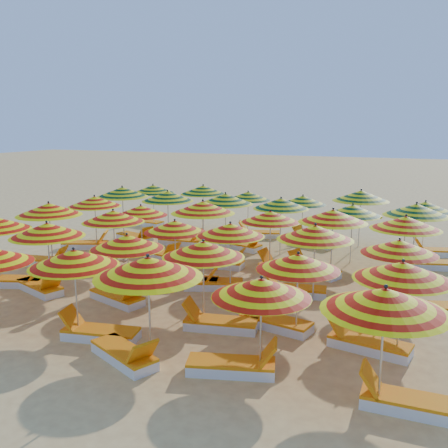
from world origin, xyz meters
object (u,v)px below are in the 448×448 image
Objects in this scene: umbrella_30 at (153,189)px; umbrella_32 at (248,196)px; lounger_22 at (182,241)px; lounger_17 at (160,254)px; umbrella_22 at (333,216)px; lounger_5 at (16,281)px; lounger_13 at (212,284)px; lounger_14 at (294,290)px; lounger_1 at (99,333)px; umbrella_9 at (203,249)px; umbrella_24 at (122,192)px; umbrella_13 at (113,216)px; umbrella_23 at (406,223)px; umbrella_4 at (261,288)px; umbrella_18 at (95,201)px; umbrella_21 at (270,217)px; lounger_19 at (284,268)px; umbrella_15 at (230,230)px; umbrella_35 at (425,206)px; lounger_28 at (437,252)px; umbrella_5 at (385,300)px; umbrella_28 at (353,210)px; umbrella_11 at (403,271)px; lounger_26 at (258,234)px; lounger_4 at (410,403)px; umbrella_25 at (168,196)px; lounger_21 at (135,237)px; lounger_20 at (313,270)px; lounger_25 at (146,222)px; lounger_8 at (219,323)px; umbrella_27 at (281,203)px; lounger_2 at (125,355)px; umbrella_19 at (141,210)px; umbrella_33 at (303,200)px; lounger_3 at (233,366)px; beachgoer_b at (117,265)px; umbrella_3 at (148,267)px; umbrella_7 at (47,230)px; lounger_7 at (118,297)px; umbrella_12 at (49,209)px; lounger_18 at (220,263)px; lounger_12 at (191,281)px; umbrella_26 at (226,199)px; umbrella_10 at (298,262)px; lounger_11 at (43,261)px; lounger_6 at (40,287)px; umbrella_8 at (127,242)px; umbrella_16 at (315,233)px; umbrella_31 at (203,190)px; umbrella_17 at (399,247)px; lounger_10 at (367,344)px.

umbrella_30 is 4.64m from umbrella_32.
lounger_17 is at bearing -89.34° from lounger_22.
lounger_5 is (-8.47, -4.43, -1.83)m from umbrella_22.
lounger_13 is 1.01× the size of lounger_14.
lounger_5 is (-4.58, 2.13, 0.00)m from lounger_1.
umbrella_24 reaches higher than umbrella_9.
umbrella_13 is 8.93m from umbrella_23.
umbrella_4 is 0.92× the size of umbrella_18.
umbrella_21 is 1.35× the size of lounger_19.
lounger_5 is at bearing -156.86° from umbrella_23.
umbrella_35 is at bearing 54.24° from umbrella_15.
umbrella_13 is at bearing -25.71° from lounger_13.
lounger_28 is (9.14, 4.29, 0.00)m from lounger_17.
umbrella_5 is 9.25m from umbrella_28.
umbrella_11 is 11.42m from lounger_26.
lounger_4 is 0.95× the size of lounger_17.
umbrella_25 reaches higher than lounger_21.
lounger_20 is 1.01× the size of lounger_25.
lounger_8 and lounger_14 have the same top height.
umbrella_27 is 9.59m from lounger_2.
umbrella_13 is 1.07× the size of umbrella_19.
umbrella_33 is at bearing 54.68° from umbrella_13.
lounger_3 is 1.26× the size of beachgoer_b.
umbrella_11 is (4.56, 2.26, -0.17)m from umbrella_3.
umbrella_28 is (2.50, 9.12, -0.16)m from umbrella_3.
umbrella_7 reaches higher than umbrella_33.
umbrella_19 is at bearing -10.00° from umbrella_18.
lounger_7 is at bearing -42.91° from lounger_21.
umbrella_35 is at bearing -150.90° from lounger_13.
umbrella_18 is at bearing 149.98° from lounger_7.
umbrella_12 is 5.91m from lounger_18.
lounger_3 and lounger_19 have the same top height.
lounger_19 is at bearing 31.77° from lounger_12.
umbrella_28 is (2.41, 6.82, 0.01)m from umbrella_9.
lounger_19 is 0.99× the size of lounger_28.
umbrella_22 is 7.84m from lounger_1.
umbrella_10 is at bearing -55.90° from umbrella_26.
umbrella_30 is (-9.39, 2.52, -0.05)m from umbrella_28.
lounger_6 is at bearing -61.05° from lounger_11.
umbrella_8 is 2.85m from lounger_12.
umbrella_10 is at bearing -21.03° from lounger_5.
umbrella_31 is at bearing 133.67° from umbrella_16.
umbrella_3 is 0.91× the size of umbrella_18.
lounger_11 is (-7.10, 4.68, -1.86)m from umbrella_3.
lounger_1 is at bearing -109.59° from lounger_12.
umbrella_7 is 1.17× the size of umbrella_17.
lounger_10 is at bearing -21.42° from lounger_5.
umbrella_11 reaches higher than lounger_6.
umbrella_22 is 1.03× the size of umbrella_35.
umbrella_5 reaches higher than lounger_5.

